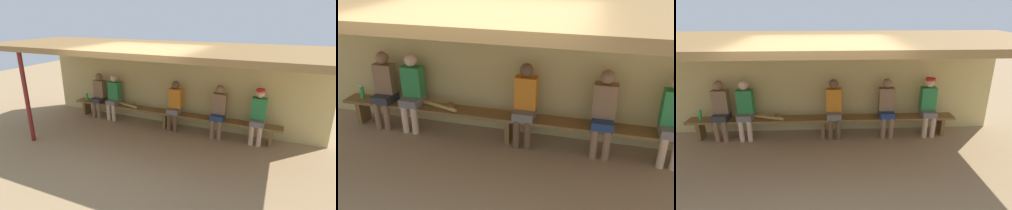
# 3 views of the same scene
# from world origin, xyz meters

# --- Properties ---
(ground_plane) EXTENTS (24.00, 24.00, 0.00)m
(ground_plane) POSITION_xyz_m (0.00, 0.00, 0.00)
(ground_plane) COLOR #9E7F59
(back_wall) EXTENTS (8.00, 0.20, 2.20)m
(back_wall) POSITION_xyz_m (0.00, 2.00, 1.10)
(back_wall) COLOR tan
(back_wall) RESTS_ON ground
(dugout_roof) EXTENTS (8.00, 2.80, 0.12)m
(dugout_roof) POSITION_xyz_m (0.00, 0.70, 2.26)
(dugout_roof) COLOR olive
(dugout_roof) RESTS_ON back_wall
(bench) EXTENTS (6.00, 0.36, 0.46)m
(bench) POSITION_xyz_m (0.00, 1.55, 0.39)
(bench) COLOR brown
(bench) RESTS_ON ground
(player_in_white) EXTENTS (0.34, 0.42, 1.34)m
(player_in_white) POSITION_xyz_m (2.40, 1.55, 0.75)
(player_in_white) COLOR slate
(player_in_white) RESTS_ON ground
(player_in_red) EXTENTS (0.34, 0.42, 1.34)m
(player_in_red) POSITION_xyz_m (1.45, 1.55, 0.73)
(player_in_red) COLOR navy
(player_in_red) RESTS_ON ground
(player_middle) EXTENTS (0.34, 0.42, 1.34)m
(player_middle) POSITION_xyz_m (-2.23, 1.55, 0.73)
(player_middle) COLOR #333338
(player_middle) RESTS_ON ground
(player_in_blue) EXTENTS (0.34, 0.42, 1.34)m
(player_in_blue) POSITION_xyz_m (0.26, 1.55, 0.73)
(player_in_blue) COLOR slate
(player_in_blue) RESTS_ON ground
(player_shirtless_tan) EXTENTS (0.34, 0.42, 1.34)m
(player_shirtless_tan) POSITION_xyz_m (-1.70, 1.55, 0.73)
(player_shirtless_tan) COLOR slate
(player_shirtless_tan) RESTS_ON ground
(water_bottle_blue) EXTENTS (0.07, 0.07, 0.24)m
(water_bottle_blue) POSITION_xyz_m (-2.71, 1.55, 0.58)
(water_bottle_blue) COLOR green
(water_bottle_blue) RESTS_ON bench
(baseball_glove_worn) EXTENTS (0.25, 0.29, 0.09)m
(baseball_glove_worn) POSITION_xyz_m (-1.01, 1.56, 0.51)
(baseball_glove_worn) COLOR brown
(baseball_glove_worn) RESTS_ON bench
(baseball_bat) EXTENTS (0.86, 0.31, 0.07)m
(baseball_bat) POSITION_xyz_m (-1.28, 1.55, 0.49)
(baseball_bat) COLOR tan
(baseball_bat) RESTS_ON bench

